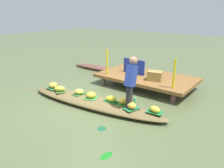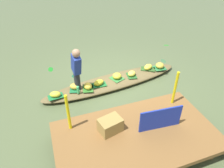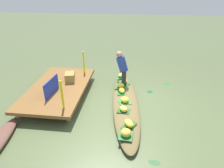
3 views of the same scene
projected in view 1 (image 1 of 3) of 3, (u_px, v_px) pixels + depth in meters
The scene contains 29 objects.
canal_water at pixel (93, 105), 6.03m from camera, with size 40.00×40.00×0.00m, color #505D39.
dock_platform at pixel (146, 78), 7.43m from camera, with size 3.20×1.80×0.37m.
vendor_boat at pixel (93, 102), 6.00m from camera, with size 4.24×0.80×0.19m, color brown.
moored_boat at pixel (98, 68), 9.59m from camera, with size 2.61×0.50×0.18m, color brown.
leaf_mat_0 at pixel (79, 94), 6.31m from camera, with size 0.35×0.26×0.01m, color #265B26.
banana_bunch_0 at pixel (79, 92), 6.28m from camera, with size 0.25×0.20×0.15m, color yellow.
leaf_mat_1 at pixel (111, 101), 5.79m from camera, with size 0.42×0.24×0.01m, color #1E6B2E.
banana_bunch_1 at pixel (111, 99), 5.77m from camera, with size 0.30×0.18×0.15m, color yellow.
leaf_mat_2 at pixel (60, 91), 6.54m from camera, with size 0.44×0.26×0.01m, color #2F5421.
banana_bunch_2 at pixel (60, 89), 6.52m from camera, with size 0.31×0.20×0.15m, color yellow.
leaf_mat_3 at pixel (53, 88), 6.81m from camera, with size 0.37×0.33×0.01m, color #287238.
banana_bunch_3 at pixel (53, 85), 6.78m from camera, with size 0.26×0.26×0.17m, color gold.
leaf_mat_4 at pixel (123, 104), 5.65m from camera, with size 0.35×0.28×0.01m, color #316C25.
banana_bunch_4 at pixel (123, 101), 5.63m from camera, with size 0.25×0.21×0.17m, color yellow.
leaf_mat_5 at pixel (131, 108), 5.38m from camera, with size 0.37×0.27×0.01m, color #1C6A38.
banana_bunch_5 at pixel (131, 105), 5.35m from camera, with size 0.27×0.21×0.16m, color gold.
leaf_mat_6 at pixel (155, 112), 5.19m from camera, with size 0.39×0.24×0.01m, color #1D6C36.
banana_bunch_6 at pixel (155, 109), 5.16m from camera, with size 0.28×0.18×0.14m, color yellow.
leaf_mat_7 at pixel (91, 98), 6.03m from camera, with size 0.35×0.33×0.01m, color #377E37.
banana_bunch_7 at pixel (91, 95), 6.00m from camera, with size 0.25×0.25×0.17m, color gold.
vendor_person at pixel (131, 80), 5.27m from camera, with size 0.23×0.43×1.24m.
water_bottle at pixel (135, 101), 5.53m from camera, with size 0.07×0.07×0.21m, color #45B967.
market_banner at pixel (134, 66), 7.62m from camera, with size 0.88×0.03×0.50m, color #1B309C.
railing_post_west at pixel (107, 62), 7.52m from camera, with size 0.06×0.06×0.84m, color yellow.
railing_post_east at pixel (174, 74), 6.13m from camera, with size 0.06×0.06×0.84m, color yellow.
produce_crate at pixel (155, 76), 6.89m from camera, with size 0.44×0.32×0.29m, color olive.
drifting_plant_0 at pixel (102, 129), 4.84m from camera, with size 0.22×0.20×0.01m, color #165132.
drifting_plant_1 at pixel (106, 156), 3.93m from camera, with size 0.30×0.16×0.01m, color #19751D.
drifting_plant_3 at pixel (25, 96), 6.71m from camera, with size 0.27×0.16×0.01m, color #355E38.
Camera 1 is at (3.80, -4.06, 2.47)m, focal length 35.41 mm.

